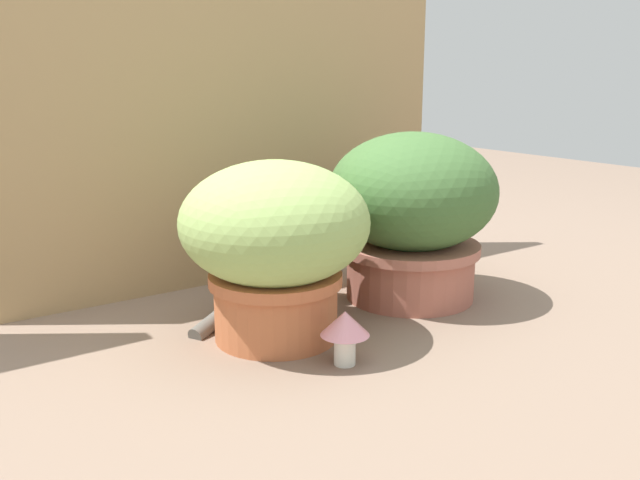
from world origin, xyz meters
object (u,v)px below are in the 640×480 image
grass_planter (275,241)px  leafy_planter (412,211)px  mushroom_ornament_pink (345,328)px  cat (267,262)px

grass_planter → leafy_planter: leafy_planter is taller
grass_planter → leafy_planter: (0.42, 0.04, 0.01)m
leafy_planter → mushroom_ornament_pink: 0.47m
cat → mushroom_ornament_pink: size_ratio=3.55×
cat → grass_planter: bearing=-114.1°
grass_planter → cat: bearing=65.9°
grass_planter → mushroom_ornament_pink: bearing=-79.7°
leafy_planter → cat: (-0.35, 0.11, -0.10)m
cat → mushroom_ornament_pink: cat is taller
leafy_planter → cat: leafy_planter is taller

